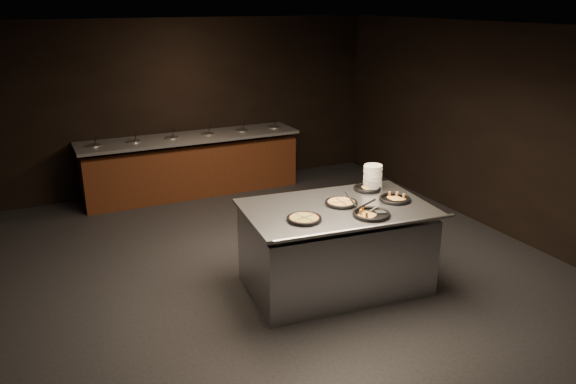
% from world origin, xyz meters
% --- Properties ---
extents(room, '(7.02, 8.02, 2.92)m').
position_xyz_m(room, '(0.00, 0.00, 1.45)').
color(room, black).
rests_on(room, ground).
extents(salad_bar, '(3.70, 0.83, 1.18)m').
position_xyz_m(salad_bar, '(0.00, 3.56, 0.44)').
color(salad_bar, '#4E2312').
rests_on(salad_bar, ground).
extents(serving_counter, '(2.17, 1.51, 0.99)m').
position_xyz_m(serving_counter, '(0.53, -0.39, 0.47)').
color(serving_counter, silver).
rests_on(serving_counter, ground).
extents(plate_stack, '(0.23, 0.23, 0.29)m').
position_xyz_m(plate_stack, '(1.26, -0.01, 1.13)').
color(plate_stack, white).
rests_on(plate_stack, serving_counter).
extents(pan_veggie_whole, '(0.37, 0.37, 0.04)m').
position_xyz_m(pan_veggie_whole, '(0.02, -0.60, 1.01)').
color(pan_veggie_whole, black).
rests_on(pan_veggie_whole, serving_counter).
extents(pan_cheese_whole, '(0.37, 0.37, 0.04)m').
position_xyz_m(pan_cheese_whole, '(0.62, -0.34, 1.01)').
color(pan_cheese_whole, black).
rests_on(pan_cheese_whole, serving_counter).
extents(pan_cheese_slices_a, '(0.34, 0.34, 0.04)m').
position_xyz_m(pan_cheese_slices_a, '(1.16, -0.04, 1.01)').
color(pan_cheese_slices_a, black).
rests_on(pan_cheese_slices_a, serving_counter).
extents(pan_cheese_slices_b, '(0.41, 0.41, 0.04)m').
position_xyz_m(pan_cheese_slices_b, '(0.73, -0.79, 1.01)').
color(pan_cheese_slices_b, black).
rests_on(pan_cheese_slices_b, serving_counter).
extents(pan_veggie_slices, '(0.37, 0.37, 0.04)m').
position_xyz_m(pan_veggie_slices, '(1.24, -0.50, 1.01)').
color(pan_veggie_slices, black).
rests_on(pan_veggie_slices, serving_counter).
extents(server_left, '(0.11, 0.34, 0.16)m').
position_xyz_m(server_left, '(0.64, -0.45, 1.07)').
color(server_left, silver).
rests_on(server_left, serving_counter).
extents(server_right, '(0.34, 0.19, 0.17)m').
position_xyz_m(server_right, '(0.74, -0.73, 1.07)').
color(server_right, silver).
rests_on(server_right, serving_counter).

